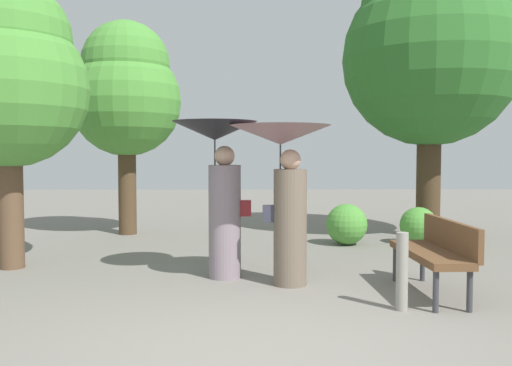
# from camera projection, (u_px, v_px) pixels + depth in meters

# --- Properties ---
(ground_plane) EXTENTS (40.00, 40.00, 0.00)m
(ground_plane) POSITION_uv_depth(u_px,v_px,m) (260.00, 357.00, 4.17)
(ground_plane) COLOR slate
(person_left) EXTENTS (1.07, 1.07, 1.97)m
(person_left) POSITION_uv_depth(u_px,v_px,m) (220.00, 173.00, 6.82)
(person_left) COLOR gray
(person_left) RESTS_ON ground
(person_right) EXTENTS (1.19, 1.19, 1.90)m
(person_right) POSITION_uv_depth(u_px,v_px,m) (284.00, 172.00, 6.43)
(person_right) COLOR #6B5B4C
(person_right) RESTS_ON ground
(park_bench) EXTENTS (0.54, 1.52, 0.83)m
(park_bench) POSITION_uv_depth(u_px,v_px,m) (436.00, 249.00, 6.01)
(park_bench) COLOR #38383D
(park_bench) RESTS_ON ground
(tree_near_left) EXTENTS (2.12, 2.12, 4.13)m
(tree_near_left) POSITION_uv_depth(u_px,v_px,m) (126.00, 91.00, 10.49)
(tree_near_left) COLOR #4C3823
(tree_near_left) RESTS_ON ground
(tree_near_right) EXTENTS (3.29, 3.29, 5.57)m
(tree_near_right) POSITION_uv_depth(u_px,v_px,m) (431.00, 43.00, 10.16)
(tree_near_right) COLOR #42301E
(tree_near_right) RESTS_ON ground
(tree_mid_left) EXTENTS (2.13, 2.13, 3.95)m
(tree_mid_left) POSITION_uv_depth(u_px,v_px,m) (8.00, 74.00, 7.31)
(tree_mid_left) COLOR brown
(tree_mid_left) RESTS_ON ground
(bush_path_left) EXTENTS (0.71, 0.71, 0.71)m
(bush_path_left) POSITION_uv_depth(u_px,v_px,m) (347.00, 224.00, 9.37)
(bush_path_left) COLOR #4C9338
(bush_path_left) RESTS_ON ground
(bush_behind_bench) EXTENTS (0.65, 0.65, 0.65)m
(bush_behind_bench) POSITION_uv_depth(u_px,v_px,m) (418.00, 225.00, 9.45)
(bush_behind_bench) COLOR #4C9338
(bush_behind_bench) RESTS_ON ground
(path_marker_post) EXTENTS (0.12, 0.12, 0.78)m
(path_marker_post) POSITION_uv_depth(u_px,v_px,m) (402.00, 271.00, 5.41)
(path_marker_post) COLOR gray
(path_marker_post) RESTS_ON ground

